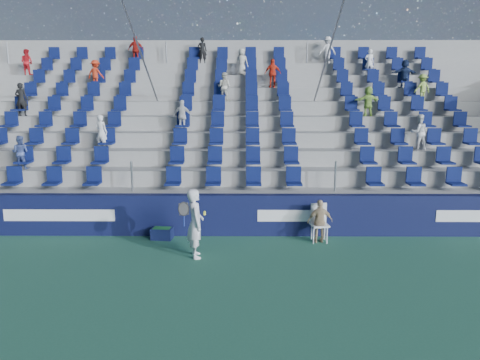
{
  "coord_description": "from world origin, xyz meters",
  "views": [
    {
      "loc": [
        0.29,
        -9.92,
        4.25
      ],
      "look_at": [
        0.2,
        2.8,
        1.7
      ],
      "focal_mm": 35.0,
      "sensor_mm": 36.0,
      "label": 1
    }
  ],
  "objects": [
    {
      "name": "line_judge_chair",
      "position": [
        2.41,
        2.66,
        0.6
      ],
      "size": [
        0.53,
        0.55,
        1.05
      ],
      "color": "white",
      "rests_on": "ground"
    },
    {
      "name": "tennis_player",
      "position": [
        -0.91,
        1.34,
        0.88
      ],
      "size": [
        0.69,
        0.72,
        1.76
      ],
      "color": "silver",
      "rests_on": "ground"
    },
    {
      "name": "ball_bin",
      "position": [
        -2.01,
        2.75,
        0.18
      ],
      "size": [
        0.63,
        0.45,
        0.33
      ],
      "color": "#10163B",
      "rests_on": "ground"
    },
    {
      "name": "grandstand",
      "position": [
        0.0,
        8.24,
        2.14
      ],
      "size": [
        24.0,
        8.17,
        6.63
      ],
      "color": "gray",
      "rests_on": "ground"
    },
    {
      "name": "line_judge",
      "position": [
        2.41,
        2.5,
        0.6
      ],
      "size": [
        0.74,
        0.38,
        1.21
      ],
      "primitive_type": "imported",
      "rotation": [
        0.0,
        0.0,
        3.26
      ],
      "color": "tan",
      "rests_on": "ground"
    },
    {
      "name": "sponsor_wall",
      "position": [
        0.0,
        3.15,
        0.6
      ],
      "size": [
        24.0,
        0.32,
        1.2
      ],
      "color": "#10143A",
      "rests_on": "ground"
    },
    {
      "name": "ground",
      "position": [
        0.0,
        0.0,
        0.0
      ],
      "size": [
        70.0,
        70.0,
        0.0
      ],
      "primitive_type": "plane",
      "color": "#2A634B",
      "rests_on": "ground"
    }
  ]
}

